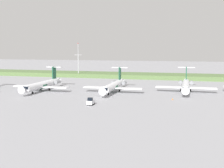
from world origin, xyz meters
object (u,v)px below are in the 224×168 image
safety_cone_front_marker (172,99)px  antenna_mast (78,63)px  regional_jet_second (43,84)px  regional_jet_fourth (186,85)px  regional_jet_third (114,86)px  baggage_tug (91,102)px

safety_cone_front_marker → antenna_mast: bearing=132.4°
regional_jet_second → regional_jet_fourth: bearing=12.1°
regional_jet_third → safety_cone_front_marker: bearing=-27.2°
antenna_mast → regional_jet_fourth: bearing=-35.0°
regional_jet_third → antenna_mast: (-34.07, 50.58, 5.71)m
regional_jet_second → regional_jet_third: (28.15, 3.96, 0.00)m
regional_jet_third → baggage_tug: bearing=-90.8°
baggage_tug → safety_cone_front_marker: 27.66m
regional_jet_second → antenna_mast: size_ratio=1.57×
regional_jet_third → safety_cone_front_marker: (22.94, -11.81, -2.26)m
regional_jet_fourth → baggage_tug: bearing=-128.3°
regional_jet_fourth → antenna_mast: bearing=145.0°
regional_jet_second → baggage_tug: size_ratio=9.69×
antenna_mast → safety_cone_front_marker: bearing=-47.6°
baggage_tug → regional_jet_second: bearing=140.7°
regional_jet_second → regional_jet_third: size_ratio=1.00×
baggage_tug → antenna_mast: bearing=113.6°
baggage_tug → regional_jet_fourth: bearing=51.7°
antenna_mast → safety_cone_front_marker: (57.01, -62.39, -7.97)m
regional_jet_third → regional_jet_fourth: same height
regional_jet_second → safety_cone_front_marker: size_ratio=56.36×
regional_jet_third → baggage_tug: 26.73m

